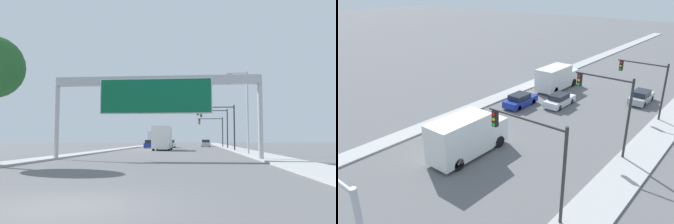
% 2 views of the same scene
% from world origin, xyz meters
% --- Properties ---
extents(sidewalk_right, '(3.00, 120.00, 0.15)m').
position_xyz_m(sidewalk_right, '(9.50, 60.00, 0.07)').
color(sidewalk_right, '#ACACAC').
rests_on(sidewalk_right, ground).
extents(median_strip_left, '(2.00, 120.00, 0.15)m').
position_xyz_m(median_strip_left, '(-9.00, 60.00, 0.07)').
color(median_strip_left, '#ACACAC').
rests_on(median_strip_left, ground).
extents(car_far_left, '(1.87, 4.47, 1.48)m').
position_xyz_m(car_far_left, '(-5.25, 52.43, 0.70)').
color(car_far_left, navy).
rests_on(car_far_left, ground).
extents(car_far_center, '(1.81, 4.44, 1.52)m').
position_xyz_m(car_far_center, '(5.25, 62.36, 0.72)').
color(car_far_center, '#A5A8AD').
rests_on(car_far_center, ground).
extents(car_mid_right, '(1.79, 4.45, 1.46)m').
position_xyz_m(car_mid_right, '(-1.75, 55.33, 0.69)').
color(car_mid_right, silver).
rests_on(car_mid_right, ground).
extents(truck_box_primary, '(2.49, 7.34, 3.51)m').
position_xyz_m(truck_box_primary, '(-1.75, 40.38, 1.77)').
color(truck_box_primary, white).
rests_on(truck_box_primary, ground).
extents(truck_box_secondary, '(2.48, 7.26, 3.15)m').
position_xyz_m(truck_box_secondary, '(-5.25, 60.41, 1.60)').
color(truck_box_secondary, white).
rests_on(truck_box_secondary, ground).
extents(traffic_light_near_intersection, '(5.57, 0.32, 6.40)m').
position_xyz_m(traffic_light_near_intersection, '(6.72, 38.00, 4.39)').
color(traffic_light_near_intersection, '#2D2D30').
rests_on(traffic_light_near_intersection, ground).
extents(traffic_light_mid_block, '(4.87, 0.32, 6.77)m').
position_xyz_m(traffic_light_mid_block, '(7.02, 48.00, 4.57)').
color(traffic_light_mid_block, '#2D2D30').
rests_on(traffic_light_mid_block, ground).
extents(traffic_light_far_intersection, '(5.09, 0.32, 6.00)m').
position_xyz_m(traffic_light_far_intersection, '(6.83, 58.00, 4.11)').
color(traffic_light_far_intersection, '#2D2D30').
rests_on(traffic_light_far_intersection, ground).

